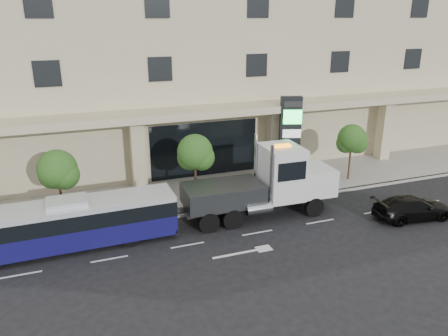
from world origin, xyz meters
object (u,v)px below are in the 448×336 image
object	(u,v)px
tow_truck	(267,184)
signage_pylon	(290,137)
city_bus	(69,223)
black_sedan	(413,208)

from	to	relation	value
tow_truck	signage_pylon	bearing A→B (deg)	51.88
signage_pylon	city_bus	bearing A→B (deg)	-143.53
city_bus	tow_truck	xyz separation A→B (m)	(11.12, 0.19, 0.55)
tow_truck	black_sedan	bearing A→B (deg)	-22.04
signage_pylon	black_sedan	bearing A→B (deg)	-47.50
black_sedan	tow_truck	bearing A→B (deg)	72.43
black_sedan	city_bus	bearing A→B (deg)	86.51
city_bus	signage_pylon	world-z (taller)	signage_pylon
city_bus	tow_truck	bearing A→B (deg)	0.07
black_sedan	signage_pylon	distance (m)	9.49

